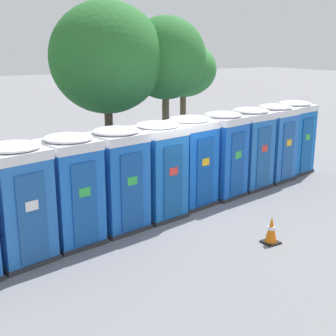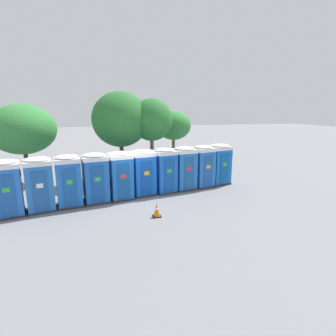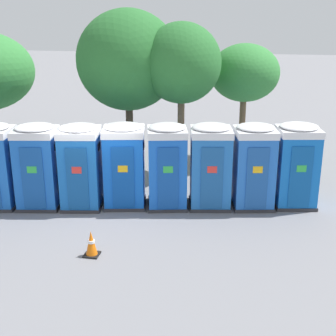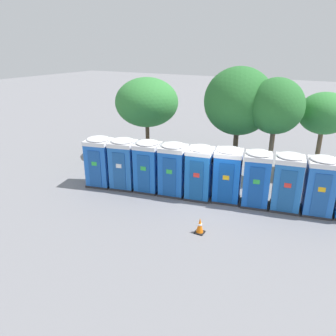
{
  "view_description": "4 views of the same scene",
  "coord_description": "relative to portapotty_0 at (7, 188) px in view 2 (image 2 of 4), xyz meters",
  "views": [
    {
      "loc": [
        -6.5,
        -10.25,
        4.44
      ],
      "look_at": [
        -0.25,
        0.01,
        1.24
      ],
      "focal_mm": 50.0,
      "sensor_mm": 36.0,
      "label": 1
    },
    {
      "loc": [
        -1.55,
        -13.62,
        4.68
      ],
      "look_at": [
        2.1,
        0.5,
        1.37
      ],
      "focal_mm": 28.0,
      "sensor_mm": 36.0,
      "label": 2
    },
    {
      "loc": [
        4.45,
        -12.53,
        5.54
      ],
      "look_at": [
        1.89,
        0.46,
        1.19
      ],
      "focal_mm": 50.0,
      "sensor_mm": 36.0,
      "label": 3
    },
    {
      "loc": [
        4.92,
        -13.12,
        6.79
      ],
      "look_at": [
        -2.15,
        -0.38,
        1.29
      ],
      "focal_mm": 35.0,
      "sensor_mm": 36.0,
      "label": 4
    }
  ],
  "objects": [
    {
      "name": "ground_plane",
      "position": [
        5.65,
        1.18,
        -1.28
      ],
      "size": [
        120.0,
        120.0,
        0.0
      ],
      "primitive_type": "plane",
      "color": "slate"
    },
    {
      "name": "portapotty_7",
      "position": [
        8.79,
        1.85,
        -0.0
      ],
      "size": [
        1.42,
        1.4,
        2.54
      ],
      "color": "#2D2D33",
      "rests_on": "ground"
    },
    {
      "name": "portapotty_9",
      "position": [
        11.29,
        2.43,
        -0.0
      ],
      "size": [
        1.42,
        1.41,
        2.54
      ],
      "color": "#2D2D33",
      "rests_on": "ground"
    },
    {
      "name": "portapotty_6",
      "position": [
        7.53,
        1.6,
        0.0
      ],
      "size": [
        1.4,
        1.43,
        2.54
      ],
      "color": "#2D2D33",
      "rests_on": "ground"
    },
    {
      "name": "street_tree_1",
      "position": [
        9.49,
        6.74,
        2.16
      ],
      "size": [
        2.63,
        2.63,
        4.55
      ],
      "color": "brown",
      "rests_on": "ground"
    },
    {
      "name": "portapotty_2",
      "position": [
        2.49,
        0.62,
        0.0
      ],
      "size": [
        1.36,
        1.38,
        2.54
      ],
      "color": "#2D2D33",
      "rests_on": "ground"
    },
    {
      "name": "portapotty_1",
      "position": [
        1.24,
        0.33,
        0.0
      ],
      "size": [
        1.45,
        1.45,
        2.54
      ],
      "color": "#2D2D33",
      "rests_on": "ground"
    },
    {
      "name": "street_tree_0",
      "position": [
        7.42,
        4.66,
        2.67
      ],
      "size": [
        2.72,
        2.72,
        5.35
      ],
      "color": "brown",
      "rests_on": "ground"
    },
    {
      "name": "portapotty_5",
      "position": [
        6.26,
        1.42,
        -0.0
      ],
      "size": [
        1.45,
        1.43,
        2.54
      ],
      "color": "#2D2D33",
      "rests_on": "ground"
    },
    {
      "name": "portapotty_3",
      "position": [
        3.76,
        0.85,
        -0.0
      ],
      "size": [
        1.42,
        1.4,
        2.54
      ],
      "color": "#2D2D33",
      "rests_on": "ground"
    },
    {
      "name": "portapotty_8",
      "position": [
        10.05,
        2.09,
        0.0
      ],
      "size": [
        1.41,
        1.42,
        2.54
      ],
      "color": "#2D2D33",
      "rests_on": "ground"
    },
    {
      "name": "portapotty_4",
      "position": [
        5.02,
        1.06,
        0.0
      ],
      "size": [
        1.37,
        1.39,
        2.54
      ],
      "color": "#2D2D33",
      "rests_on": "ground"
    },
    {
      "name": "traffic_cone",
      "position": [
        6.34,
        -1.81,
        -0.97
      ],
      "size": [
        0.36,
        0.36,
        0.64
      ],
      "color": "black",
      "rests_on": "ground"
    },
    {
      "name": "street_tree_2",
      "position": [
        -0.42,
        5.18,
        2.18
      ],
      "size": [
        3.89,
        3.89,
        4.97
      ],
      "color": "#4C3826",
      "rests_on": "ground"
    },
    {
      "name": "portapotty_0",
      "position": [
        0.0,
        0.0,
        0.0
      ],
      "size": [
        1.46,
        1.45,
        2.54
      ],
      "color": "#2D2D33",
      "rests_on": "ground"
    },
    {
      "name": "street_tree_3",
      "position": [
        5.43,
        5.0,
        2.72
      ],
      "size": [
        3.65,
        3.65,
        5.79
      ],
      "color": "#4C3826",
      "rests_on": "ground"
    }
  ]
}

